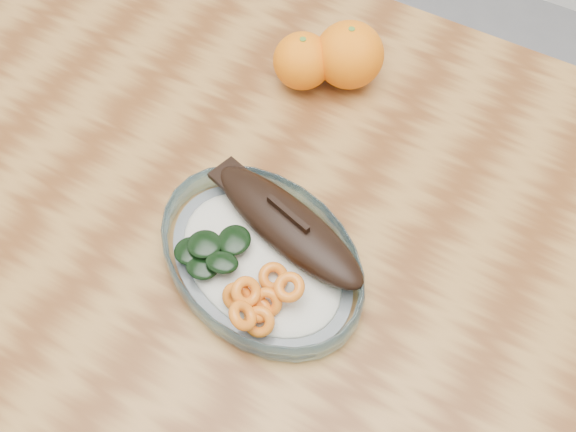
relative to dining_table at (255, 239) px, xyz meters
The scene contains 5 objects.
ground 0.65m from the dining_table, ahead, with size 3.00×3.00×0.00m, color slate.
dining_table is the anchor object (origin of this frame).
plated_meal 0.15m from the dining_table, 51.41° to the right, with size 0.60×0.60×0.08m.
orange_left 0.27m from the dining_table, 86.74° to the left, with size 0.09×0.09×0.09m, color #FE5C05.
orange_right 0.24m from the dining_table, 101.05° to the left, with size 0.08×0.08×0.08m, color #FE5C05.
Camera 1 is at (0.28, -0.41, 1.44)m, focal length 45.00 mm.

